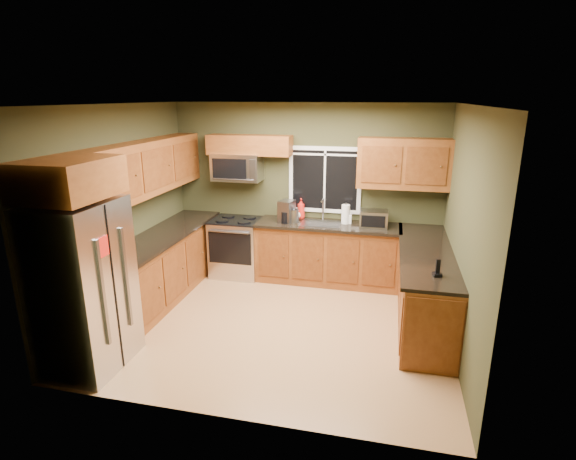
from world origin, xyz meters
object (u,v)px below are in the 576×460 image
at_px(toaster_oven, 374,219).
at_px(coffee_maker, 286,212).
at_px(refrigerator, 84,287).
at_px(soap_bottle_b, 348,217).
at_px(paper_towel_roll, 346,214).
at_px(microwave, 237,167).
at_px(kettle, 294,215).
at_px(cordless_phone, 437,271).
at_px(soap_bottle_c, 299,212).
at_px(range, 237,247).
at_px(soap_bottle_a, 301,208).

distance_m(toaster_oven, coffee_maker, 1.31).
relative_size(refrigerator, soap_bottle_b, 8.67).
distance_m(toaster_oven, paper_towel_roll, 0.44).
bearing_deg(coffee_maker, microwave, 169.24).
bearing_deg(kettle, cordless_phone, -41.65).
xyz_separation_m(toaster_oven, soap_bottle_c, (-1.17, 0.24, -0.03)).
relative_size(microwave, kettle, 3.03).
xyz_separation_m(toaster_oven, soap_bottle_b, (-0.38, 0.12, -0.02)).
xyz_separation_m(range, kettle, (0.94, -0.03, 0.59)).
height_order(refrigerator, cordless_phone, refrigerator).
bearing_deg(soap_bottle_c, range, -166.53).
distance_m(refrigerator, cordless_phone, 3.71).
bearing_deg(soap_bottle_a, paper_towel_roll, -10.76).
bearing_deg(microwave, kettle, -10.07).
height_order(kettle, cordless_phone, kettle).
relative_size(microwave, cordless_phone, 3.97).
bearing_deg(soap_bottle_c, paper_towel_roll, -10.24).
height_order(coffee_maker, soap_bottle_a, coffee_maker).
xyz_separation_m(range, coffee_maker, (0.82, -0.02, 0.63)).
distance_m(paper_towel_roll, soap_bottle_c, 0.76).
bearing_deg(toaster_oven, soap_bottle_a, 168.06).
height_order(refrigerator, paper_towel_roll, refrigerator).
distance_m(refrigerator, coffee_maker, 3.14).
relative_size(kettle, soap_bottle_b, 1.21).
relative_size(toaster_oven, paper_towel_roll, 1.28).
bearing_deg(paper_towel_roll, soap_bottle_a, 169.24).
bearing_deg(refrigerator, toaster_oven, 44.39).
relative_size(range, paper_towel_roll, 2.94).
height_order(microwave, coffee_maker, microwave).
bearing_deg(toaster_oven, coffee_maker, -179.51).
xyz_separation_m(coffee_maker, cordless_phone, (2.06, -1.74, -0.10)).
relative_size(paper_towel_roll, soap_bottle_c, 1.69).
height_order(soap_bottle_b, soap_bottle_c, soap_bottle_b).
distance_m(range, soap_bottle_c, 1.14).
height_order(refrigerator, coffee_maker, refrigerator).
bearing_deg(soap_bottle_b, coffee_maker, -171.93).
relative_size(soap_bottle_a, cordless_phone, 1.67).
bearing_deg(paper_towel_roll, refrigerator, -129.93).
bearing_deg(soap_bottle_c, microwave, -174.40).
bearing_deg(cordless_phone, kettle, 138.35).
xyz_separation_m(paper_towel_roll, cordless_phone, (1.17, -1.85, -0.09)).
height_order(soap_bottle_b, cordless_phone, soap_bottle_b).
bearing_deg(range, kettle, -1.91).
height_order(refrigerator, kettle, refrigerator).
xyz_separation_m(refrigerator, cordless_phone, (3.57, 1.01, 0.10)).
relative_size(refrigerator, toaster_oven, 4.40).
bearing_deg(soap_bottle_a, coffee_maker, -124.87).
distance_m(coffee_maker, soap_bottle_a, 0.31).
bearing_deg(refrigerator, coffee_maker, 61.18).
distance_m(paper_towel_roll, soap_bottle_b, 0.06).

